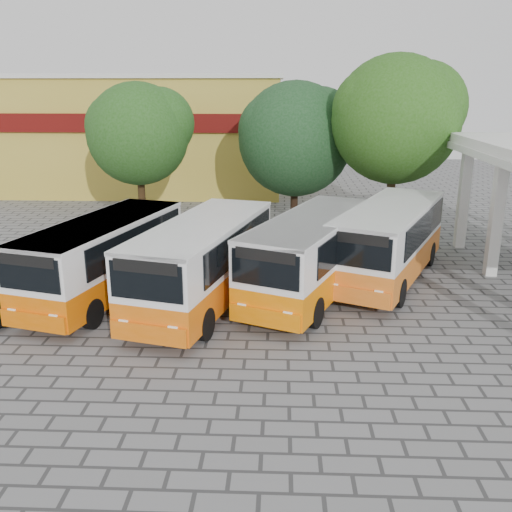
{
  "coord_description": "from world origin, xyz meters",
  "views": [
    {
      "loc": [
        -0.91,
        -16.76,
        7.61
      ],
      "look_at": [
        -1.79,
        3.49,
        1.5
      ],
      "focal_mm": 40.0,
      "sensor_mm": 36.0,
      "label": 1
    }
  ],
  "objects_px": {
    "bus_far_left": "(104,254)",
    "bus_far_right": "(390,238)",
    "bus_centre_right": "(312,251)",
    "bus_centre_left": "(203,258)"
  },
  "relations": [
    {
      "from": "bus_centre_left",
      "to": "bus_centre_right",
      "type": "height_order",
      "value": "bus_centre_left"
    },
    {
      "from": "bus_centre_left",
      "to": "bus_centre_right",
      "type": "bearing_deg",
      "value": 30.53
    },
    {
      "from": "bus_far_left",
      "to": "bus_far_right",
      "type": "height_order",
      "value": "bus_far_right"
    },
    {
      "from": "bus_far_left",
      "to": "bus_far_right",
      "type": "bearing_deg",
      "value": 28.19
    },
    {
      "from": "bus_far_right",
      "to": "bus_centre_right",
      "type": "bearing_deg",
      "value": -123.52
    },
    {
      "from": "bus_centre_right",
      "to": "bus_centre_left",
      "type": "bearing_deg",
      "value": -141.06
    },
    {
      "from": "bus_far_left",
      "to": "bus_far_right",
      "type": "distance_m",
      "value": 11.06
    },
    {
      "from": "bus_far_left",
      "to": "bus_centre_left",
      "type": "bearing_deg",
      "value": 5.94
    },
    {
      "from": "bus_centre_right",
      "to": "bus_far_right",
      "type": "distance_m",
      "value": 3.73
    },
    {
      "from": "bus_far_right",
      "to": "bus_far_left",
      "type": "bearing_deg",
      "value": -142.46
    }
  ]
}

